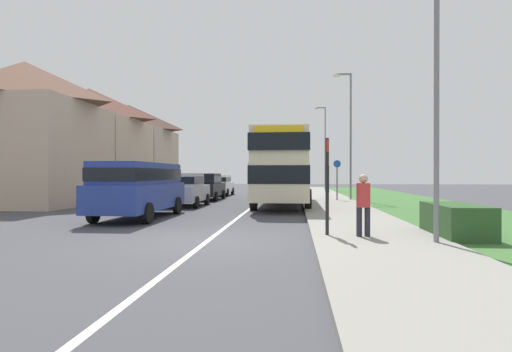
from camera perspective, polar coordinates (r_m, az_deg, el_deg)
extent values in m
plane|color=#424247|center=(10.37, -6.83, -9.04)|extent=(120.00, 120.00, 0.00)
cube|color=silver|center=(18.20, -1.45, -5.01)|extent=(0.14, 60.00, 0.01)
cube|color=gray|center=(16.20, 12.65, -5.47)|extent=(3.20, 68.00, 0.12)
cube|color=#3D6B33|center=(17.28, 27.00, -5.20)|extent=(6.00, 68.00, 0.08)
cube|color=#2D5128|center=(11.78, 26.05, -5.73)|extent=(1.10, 2.41, 0.90)
cube|color=beige|center=(21.72, 3.72, -0.66)|extent=(2.50, 10.47, 1.65)
cube|color=beige|center=(21.75, 3.72, 3.55)|extent=(2.45, 10.26, 1.55)
cube|color=black|center=(21.71, 3.72, 0.21)|extent=(2.53, 10.52, 0.76)
cube|color=black|center=(21.75, 3.72, 3.76)|extent=(2.53, 10.52, 0.72)
cube|color=gold|center=(16.63, 3.19, 6.29)|extent=(2.00, 0.08, 0.44)
cylinder|color=black|center=(25.05, 1.08, -2.43)|extent=(0.30, 1.00, 1.00)
cylinder|color=black|center=(24.98, 6.81, -2.44)|extent=(0.30, 1.00, 1.00)
cylinder|color=black|center=(18.96, -0.33, -3.29)|extent=(0.30, 1.00, 1.00)
cylinder|color=black|center=(18.87, 7.26, -3.31)|extent=(0.30, 1.00, 1.00)
cube|color=navy|center=(16.17, -15.91, -2.72)|extent=(1.95, 5.56, 0.95)
cube|color=navy|center=(16.14, -15.91, 0.36)|extent=(1.72, 5.12, 0.78)
cube|color=black|center=(16.14, -15.91, 0.22)|extent=(1.75, 5.17, 0.44)
cylinder|color=black|center=(18.15, -16.74, -3.91)|extent=(0.20, 0.72, 0.72)
cylinder|color=black|center=(17.52, -10.92, -4.05)|extent=(0.20, 0.72, 0.72)
cylinder|color=black|center=(15.02, -21.72, -4.78)|extent=(0.20, 0.72, 0.72)
cylinder|color=black|center=(14.25, -14.85, -5.04)|extent=(0.20, 0.72, 0.72)
cube|color=#B7B7BC|center=(21.54, -9.87, -2.37)|extent=(1.82, 3.92, 0.78)
cube|color=#B7B7BC|center=(21.33, -10.02, -0.48)|extent=(1.61, 2.16, 0.64)
cube|color=black|center=(21.33, -10.02, -0.57)|extent=(1.64, 2.18, 0.36)
cylinder|color=black|center=(22.97, -11.23, -3.18)|extent=(0.20, 0.60, 0.60)
cylinder|color=black|center=(22.52, -6.86, -3.24)|extent=(0.20, 0.60, 0.60)
cylinder|color=black|center=(20.66, -13.16, -3.56)|extent=(0.20, 0.60, 0.60)
cylinder|color=black|center=(20.16, -8.33, -3.65)|extent=(0.20, 0.60, 0.60)
cube|color=black|center=(26.70, -6.89, -1.86)|extent=(1.74, 4.39, 0.78)
cube|color=black|center=(26.47, -6.99, -0.34)|extent=(1.53, 2.41, 0.64)
cube|color=black|center=(26.47, -6.99, -0.41)|extent=(1.56, 2.44, 0.36)
cylinder|color=black|center=(28.23, -7.99, -2.54)|extent=(0.20, 0.60, 0.60)
cylinder|color=black|center=(27.88, -4.58, -2.57)|extent=(0.20, 0.60, 0.60)
cylinder|color=black|center=(25.59, -9.40, -2.82)|extent=(0.20, 0.60, 0.60)
cylinder|color=black|center=(25.21, -5.65, -2.87)|extent=(0.20, 0.60, 0.60)
cube|color=silver|center=(32.14, -5.15, -1.56)|extent=(1.74, 4.26, 0.71)
cube|color=silver|center=(31.91, -5.22, -0.41)|extent=(1.53, 2.34, 0.58)
cube|color=black|center=(31.91, -5.22, -0.46)|extent=(1.57, 2.37, 0.33)
cylinder|color=black|center=(33.61, -6.17, -2.09)|extent=(0.20, 0.60, 0.60)
cylinder|color=black|center=(33.31, -3.29, -2.11)|extent=(0.20, 0.60, 0.60)
cylinder|color=black|center=(31.03, -7.15, -2.28)|extent=(0.20, 0.60, 0.60)
cylinder|color=black|center=(30.70, -4.04, -2.31)|extent=(0.20, 0.60, 0.60)
cylinder|color=#23232D|center=(10.60, 14.18, -6.52)|extent=(0.14, 0.14, 0.85)
cylinder|color=#23232D|center=(10.63, 15.26, -6.50)|extent=(0.14, 0.14, 0.85)
cylinder|color=#BF3333|center=(10.55, 14.72, -2.60)|extent=(0.34, 0.34, 0.60)
sphere|color=tan|center=(10.54, 14.73, -0.37)|extent=(0.22, 0.22, 0.22)
cylinder|color=black|center=(10.63, 9.89, -1.76)|extent=(0.09, 0.09, 2.60)
cube|color=red|center=(10.65, 9.90, 4.16)|extent=(0.04, 0.44, 0.32)
cube|color=black|center=(10.65, 9.88, -0.41)|extent=(0.06, 0.52, 0.68)
cylinder|color=slate|center=(25.14, 11.23, -1.17)|extent=(0.08, 0.08, 2.10)
cylinder|color=blue|center=(25.14, 11.24, 1.68)|extent=(0.44, 0.03, 0.44)
cylinder|color=slate|center=(10.37, 23.85, 10.33)|extent=(0.12, 0.12, 6.98)
cylinder|color=slate|center=(25.88, 13.06, 5.26)|extent=(0.12, 0.12, 7.87)
cube|color=slate|center=(26.45, 12.07, 13.69)|extent=(0.90, 0.10, 0.10)
cube|color=silver|center=(26.38, 11.07, 13.57)|extent=(0.36, 0.20, 0.14)
cylinder|color=slate|center=(42.10, 9.62, 3.74)|extent=(0.12, 0.12, 8.47)
cube|color=slate|center=(42.53, 9.01, 9.38)|extent=(0.90, 0.10, 0.10)
cube|color=silver|center=(42.50, 8.39, 9.29)|extent=(0.36, 0.20, 0.14)
cube|color=#C1A88E|center=(25.22, -29.53, 2.65)|extent=(6.96, 6.74, 5.48)
pyramid|color=brown|center=(25.67, -29.54, 11.29)|extent=(6.96, 6.74, 2.24)
cube|color=#C1A88E|center=(31.10, -22.24, 2.20)|extent=(6.96, 6.74, 5.48)
pyramid|color=brown|center=(31.47, -22.25, 9.25)|extent=(6.96, 6.74, 2.24)
cube|color=tan|center=(37.33, -17.33, 1.88)|extent=(6.96, 6.74, 5.48)
pyramid|color=#4C3328|center=(37.64, -17.33, 7.77)|extent=(6.96, 6.74, 2.24)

